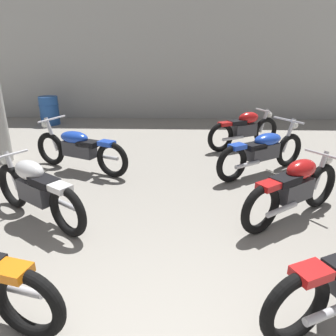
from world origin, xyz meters
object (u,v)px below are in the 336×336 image
Objects in this scene: motorcycle_right_row_2 at (263,151)px; oil_drum at (49,111)px; motorcycle_left_row_2 at (79,148)px; motorcycle_left_row_1 at (36,189)px; motorcycle_right_row_1 at (295,188)px; motorcycle_right_row_3 at (245,129)px.

oil_drum is (-5.53, 3.92, -0.03)m from motorcycle_right_row_2.
motorcycle_right_row_2 is at bearing -35.33° from oil_drum.
motorcycle_left_row_2 is 4.40m from oil_drum.
motorcycle_left_row_1 is 3.49m from motorcycle_right_row_1.
motorcycle_left_row_2 is at bearing -61.94° from oil_drum.
motorcycle_left_row_1 is at bearing -152.11° from motorcycle_right_row_2.
motorcycle_right_row_1 is 7.88m from oil_drum.
motorcycle_right_row_3 is (-0.04, 3.32, 0.00)m from motorcycle_right_row_1.
motorcycle_right_row_1 is 3.32m from motorcycle_right_row_3.
motorcycle_left_row_2 is at bearing 89.40° from motorcycle_left_row_1.
motorcycle_left_row_2 is at bearing 153.46° from motorcycle_right_row_1.
motorcycle_right_row_2 is at bearing -0.67° from motorcycle_left_row_2.
oil_drum is at bearing 118.06° from motorcycle_left_row_2.
motorcycle_left_row_1 is 0.93× the size of motorcycle_right_row_3.
motorcycle_right_row_3 is at bearing 24.84° from motorcycle_left_row_2.
oil_drum is (-5.50, 2.29, -0.03)m from motorcycle_right_row_3.
motorcycle_right_row_1 is 1.95× the size of oil_drum.
motorcycle_right_row_3 is at bearing -22.65° from oil_drum.
motorcycle_right_row_3 is at bearing 45.19° from motorcycle_left_row_1.
motorcycle_left_row_2 is 3.88m from motorcycle_right_row_1.
motorcycle_left_row_1 is 3.94m from motorcycle_right_row_2.
motorcycle_left_row_2 reaches higher than motorcycle_right_row_3.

